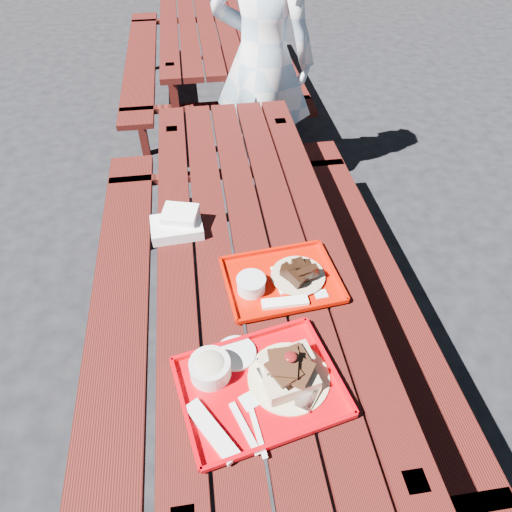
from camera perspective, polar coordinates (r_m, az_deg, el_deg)
name	(u,v)px	position (r m, az deg, el deg)	size (l,w,h in m)	color
ground	(252,349)	(2.40, -0.53, -11.54)	(60.00, 60.00, 0.00)	black
picnic_table_near	(251,275)	(1.96, -0.64, -2.36)	(1.41, 2.40, 0.75)	#4A110E
picnic_table_far	(207,40)	(4.37, -6.20, 25.26)	(1.41, 2.40, 0.75)	#4A110E
near_tray	(257,377)	(1.40, 0.14, -14.90)	(0.53, 0.45, 0.15)	#CE000A
far_tray	(280,280)	(1.65, 3.03, -3.02)	(0.44, 0.35, 0.07)	#C30D00
white_cloth	(178,224)	(1.88, -9.76, 3.98)	(0.21, 0.18, 0.08)	white
person	(262,60)	(3.04, 0.81, 23.29)	(0.65, 0.42, 1.77)	#A7CCE6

